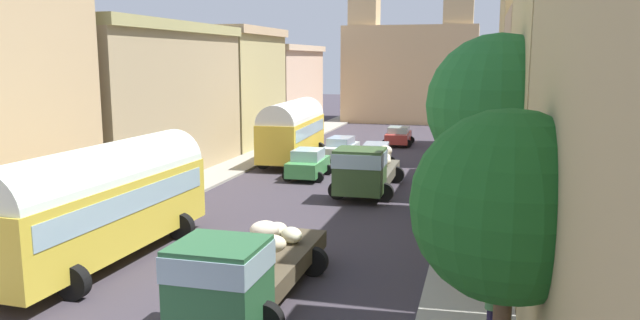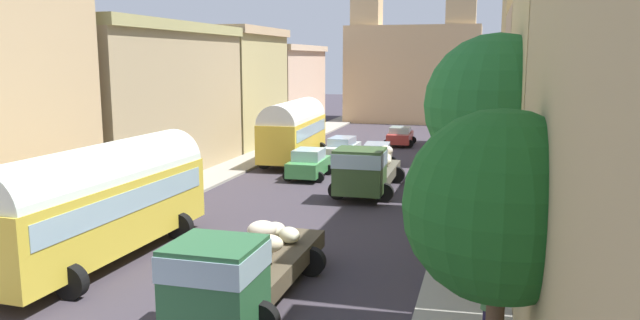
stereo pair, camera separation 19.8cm
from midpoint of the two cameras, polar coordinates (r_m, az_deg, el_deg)
ground_plane at (r=35.69m, az=2.62°, el=-1.26°), size 154.00×154.00×0.00m
sidewalk_left at (r=37.87m, az=-8.16°, el=-0.61°), size 2.50×70.00×0.14m
sidewalk_right at (r=34.88m, az=14.34°, el=-1.69°), size 2.50×70.00×0.14m
building_left_2 at (r=35.95m, az=-16.01°, el=5.52°), size 5.44×14.69×8.74m
building_left_3 at (r=47.27m, az=-8.60°, el=6.85°), size 6.32×9.68×9.02m
building_left_4 at (r=57.62m, az=-4.09°, el=6.86°), size 6.18×12.06×7.92m
building_right_1 at (r=21.93m, az=24.04°, el=7.46°), size 4.70×11.64×12.43m
building_right_2 at (r=32.76m, az=21.26°, el=5.15°), size 5.05×9.07×9.10m
building_right_3 at (r=43.89m, az=19.37°, el=9.33°), size 4.26×12.71×13.84m
distant_church at (r=65.39m, az=8.53°, el=9.16°), size 13.78×7.92×19.88m
parked_bus_0 at (r=21.08m, az=-20.15°, el=-3.42°), size 3.42×9.68×3.95m
parked_bus_1 at (r=39.10m, az=-2.79°, el=2.97°), size 3.58×8.54×4.03m
cargo_truck_0 at (r=16.33m, az=-7.53°, el=-10.12°), size 3.00×7.39×2.41m
cargo_truck_1 at (r=29.85m, az=4.16°, el=-0.89°), size 3.23×7.60×2.54m
car_0 at (r=36.89m, az=5.18°, el=0.33°), size 2.43×4.17×1.61m
car_1 at (r=47.36m, az=7.32°, el=2.28°), size 2.37×3.64×1.46m
car_2 at (r=34.08m, az=-1.30°, el=-0.36°), size 2.40×3.73×1.66m
car_3 at (r=40.80m, az=1.84°, el=1.17°), size 2.37×4.22×1.47m
pedestrian_0 at (r=36.52m, az=13.19°, el=0.41°), size 0.36×0.36×1.82m
pedestrian_1 at (r=14.96m, az=15.59°, el=-13.22°), size 0.33×0.33×1.75m
pedestrian_2 at (r=23.82m, az=15.35°, el=-4.51°), size 0.50×0.50×1.84m
pedestrian_3 at (r=33.92m, az=13.64°, el=-0.39°), size 0.45×0.45×1.73m
roadside_tree_0 at (r=10.60m, az=16.86°, el=-4.33°), size 3.32×3.32×5.92m
roadside_tree_1 at (r=18.98m, az=16.27°, el=4.90°), size 4.36×4.36×7.49m
roadside_tree_2 at (r=25.90m, az=15.95°, el=5.20°), size 3.25×3.25×6.56m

